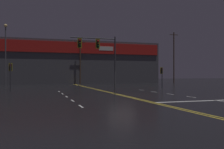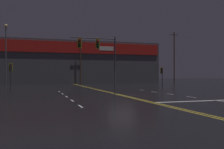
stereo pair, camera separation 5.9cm
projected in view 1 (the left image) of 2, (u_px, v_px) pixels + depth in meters
name	position (u px, v px, depth m)	size (l,w,h in m)	color
ground_plane	(122.00, 95.00, 23.87)	(200.00, 200.00, 0.00)	black
road_markings	(137.00, 96.00, 22.91)	(15.55, 60.00, 0.01)	gold
traffic_signal_median	(98.00, 50.00, 25.21)	(4.68, 0.36, 5.91)	#38383D
traffic_signal_corner_northwest	(11.00, 70.00, 30.89)	(0.42, 0.36, 3.42)	#38383D
traffic_signal_corner_northeast	(162.00, 73.00, 38.44)	(0.42, 0.36, 3.13)	#38383D
streetlight_near_left	(6.00, 47.00, 42.78)	(0.56, 0.56, 10.71)	#59595E
building_backdrop	(71.00, 63.00, 57.07)	(39.30, 10.23, 9.36)	#4C4C51
utility_pole_row	(78.00, 56.00, 51.80)	(46.44, 0.26, 12.84)	#4C3828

